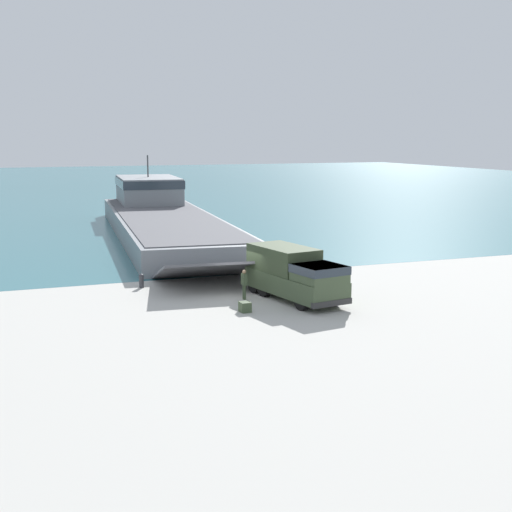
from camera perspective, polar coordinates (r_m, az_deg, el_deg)
The scene contains 7 objects.
ground_plane at distance 42.48m, azimuth -1.75°, elevation -3.07°, with size 240.00×240.00×0.00m, color #B7B5AD.
water_surface at distance 135.89m, azimuth -15.07°, elevation 5.34°, with size 240.00×180.00×0.01m, color #336B75.
landing_craft at distance 70.51m, azimuth -7.60°, elevation 3.30°, with size 12.69×46.27×7.21m.
military_truck at distance 40.82m, azimuth 3.11°, elevation -1.42°, with size 3.74×7.57×2.94m.
soldier_on_ramp at distance 40.94m, azimuth -0.95°, elevation -2.11°, with size 0.25×0.45×1.73m.
mooring_bollard at distance 44.74m, azimuth -9.16°, elevation -1.92°, with size 0.34×0.34×0.87m.
cargo_crate at distance 38.20m, azimuth -0.89°, elevation -4.09°, with size 0.55×0.65×0.55m, color #3D4C33.
Camera 1 is at (-13.46, -39.20, 9.31)m, focal length 50.00 mm.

